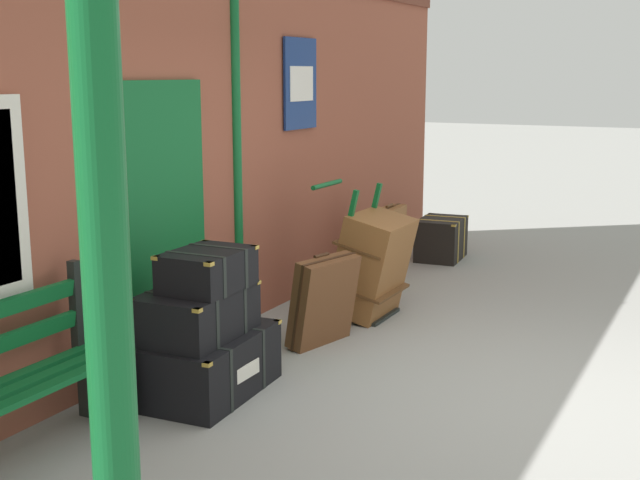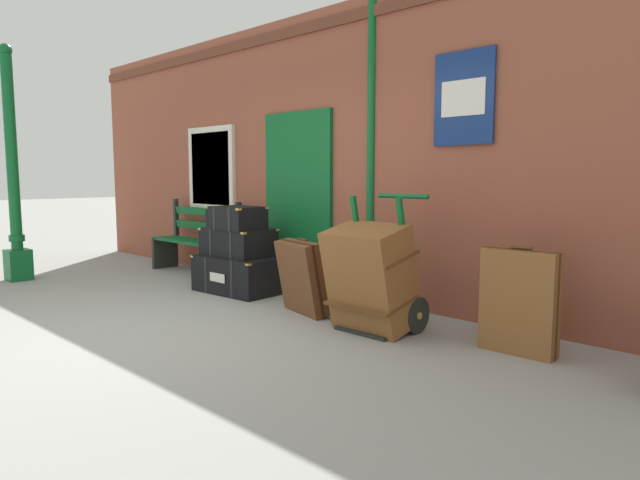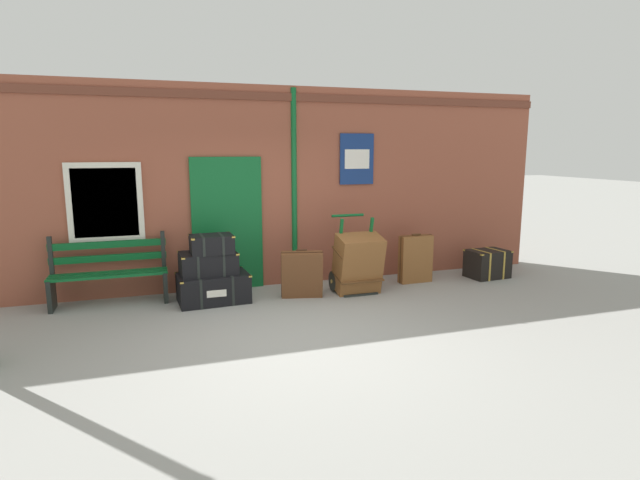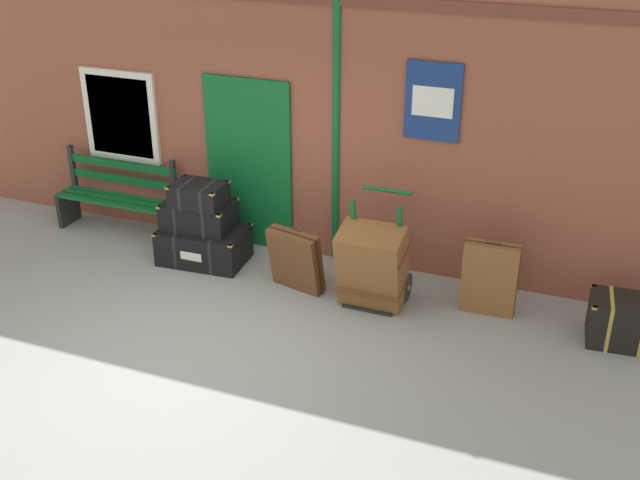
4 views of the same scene
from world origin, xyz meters
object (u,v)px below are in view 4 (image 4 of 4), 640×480
platform_bench (118,198)px  corner_trunk (624,321)px  porters_trolley (377,276)px  suitcase_olive (490,278)px  steamer_trunk_base (204,245)px  steamer_trunk_middle (199,215)px  suitcase_umber (296,260)px  large_brown_trunk (372,266)px  steamer_trunk_top (199,194)px

platform_bench → corner_trunk: bearing=-3.7°
porters_trolley → suitcase_olive: size_ratio=1.43×
steamer_trunk_base → suitcase_olive: size_ratio=1.26×
steamer_trunk_base → steamer_trunk_middle: steamer_trunk_middle is taller
steamer_trunk_base → steamer_trunk_middle: size_ratio=1.25×
suitcase_umber → suitcase_olive: size_ratio=0.89×
platform_bench → large_brown_trunk: platform_bench is taller
porters_trolley → large_brown_trunk: size_ratio=1.25×
suitcase_umber → corner_trunk: suitcase_umber is taller
platform_bench → large_brown_trunk: size_ratio=1.68×
steamer_trunk_middle → steamer_trunk_top: bearing=-47.8°
steamer_trunk_middle → porters_trolley: (2.24, -0.12, -0.31)m
steamer_trunk_base → steamer_trunk_top: (-0.00, -0.03, 0.66)m
steamer_trunk_middle → suitcase_umber: (1.34, -0.26, -0.22)m
platform_bench → steamer_trunk_base: bearing=-14.4°
suitcase_umber → large_brown_trunk: bearing=-2.0°
porters_trolley → large_brown_trunk: (0.00, -0.18, 0.21)m
steamer_trunk_base → steamer_trunk_middle: (-0.06, 0.03, 0.37)m
suitcase_olive → large_brown_trunk: bearing=-164.3°
steamer_trunk_top → suitcase_olive: 3.40m
porters_trolley → suitcase_olive: (1.18, 0.16, 0.13)m
steamer_trunk_middle → suitcase_olive: size_ratio=1.01×
large_brown_trunk → suitcase_umber: large_brown_trunk is taller
large_brown_trunk → suitcase_olive: large_brown_trunk is taller
steamer_trunk_base → steamer_trunk_middle: 0.38m
steamer_trunk_middle → corner_trunk: bearing=-0.8°
steamer_trunk_top → steamer_trunk_middle: bearing=132.2°
suitcase_olive → corner_trunk: bearing=-4.2°
porters_trolley → large_brown_trunk: porters_trolley is taller
platform_bench → porters_trolley: (3.61, -0.46, -0.17)m
porters_trolley → corner_trunk: porters_trolley is taller
platform_bench → suitcase_olive: 4.80m
platform_bench → steamer_trunk_middle: platform_bench is taller
suitcase_olive → porters_trolley: bearing=-172.5°
steamer_trunk_base → suitcase_olive: suitcase_olive is taller
porters_trolley → large_brown_trunk: 0.27m
large_brown_trunk → corner_trunk: (2.54, 0.23, -0.24)m
large_brown_trunk → corner_trunk: large_brown_trunk is taller
steamer_trunk_base → steamer_trunk_top: bearing=-97.3°
steamer_trunk_middle → steamer_trunk_top: steamer_trunk_top is taller
suitcase_olive → steamer_trunk_middle: bearing=-179.4°
steamer_trunk_middle → corner_trunk: 4.79m
large_brown_trunk → suitcase_umber: bearing=178.0°
steamer_trunk_middle → porters_trolley: bearing=-3.1°
platform_bench → steamer_trunk_base: size_ratio=1.52×
steamer_trunk_middle → large_brown_trunk: size_ratio=0.88×
steamer_trunk_middle → suitcase_olive: suitcase_olive is taller
steamer_trunk_middle → porters_trolley: porters_trolley is taller
steamer_trunk_base → suitcase_olive: bearing=1.1°
suitcase_olive → steamer_trunk_base: bearing=-178.9°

